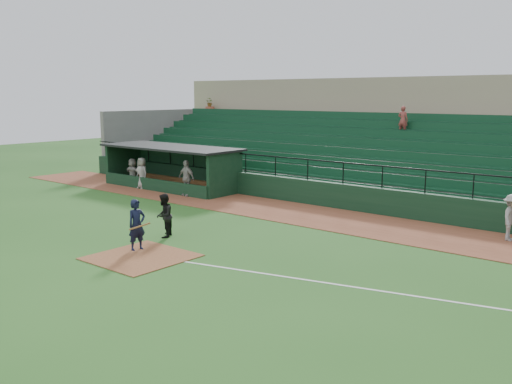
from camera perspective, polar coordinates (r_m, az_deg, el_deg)
The scene contains 12 objects.
ground at distance 19.75m, azimuth -9.32°, elevation -5.93°, with size 90.00×90.00×0.00m, color #24551B.
warning_track at distance 25.55m, azimuth 4.29°, elevation -2.17°, with size 40.00×4.00×0.03m, color brown.
home_plate_dirt at distance 19.13m, azimuth -11.59°, elevation -6.48°, with size 3.00×3.00×0.03m, color brown.
foul_line at distance 15.97m, azimuth 13.80°, elevation -9.92°, with size 18.00×0.09×0.01m, color white.
stadium_structure at distance 32.42m, azimuth 13.04°, elevation 4.26°, with size 38.00×13.08×6.40m.
dugout at distance 32.90m, azimuth -8.08°, elevation 2.79°, with size 8.90×3.20×2.42m.
batter_at_plate at distance 19.79m, azimuth -12.00°, elevation -3.30°, with size 1.05×0.72×1.80m.
umpire at distance 21.45m, azimuth -9.32°, elevation -2.37°, with size 0.81×0.63×1.67m, color black.
runner at distance 22.59m, azimuth 24.50°, elevation -2.37°, with size 1.12×0.64×1.73m, color gray.
dugout_player_a at distance 29.83m, azimuth -7.09°, elevation 1.41°, with size 1.12×0.46×1.91m, color #A19C97.
dugout_player_b at distance 32.66m, azimuth -11.50°, elevation 1.90°, with size 0.86×0.56×1.77m, color #A19C97.
dugout_player_c at distance 33.54m, azimuth -12.40°, elevation 1.97°, with size 1.52×0.48×1.64m, color #A19B97.
Camera 1 is at (14.38, -12.44, 5.34)m, focal length 39.41 mm.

